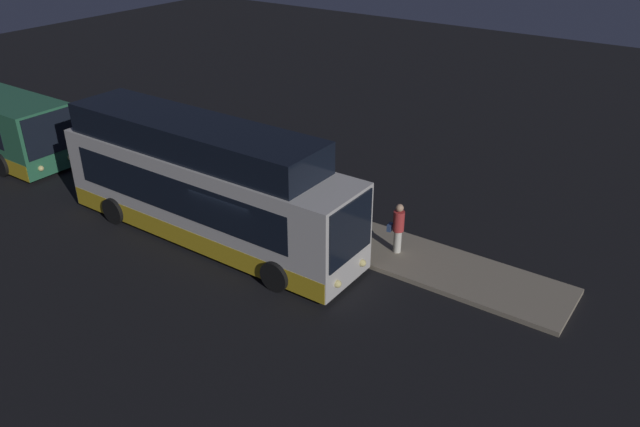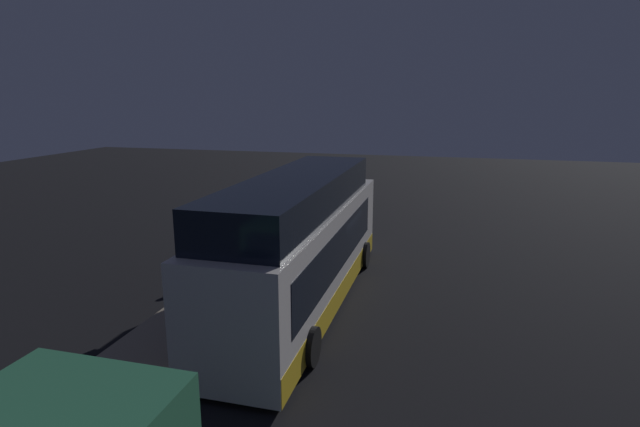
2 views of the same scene
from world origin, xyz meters
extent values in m
plane|color=black|center=(0.00, 0.00, 0.00)|extent=(80.00, 80.00, 0.00)
cube|color=gray|center=(0.00, 2.88, 0.08)|extent=(20.00, 2.55, 0.16)
cube|color=silver|center=(-1.75, 0.23, 1.66)|extent=(11.55, 2.54, 2.97)
cube|color=gold|center=(-1.75, 0.23, 0.52)|extent=(11.50, 2.56, 0.70)
cube|color=black|center=(-2.04, 0.23, 2.01)|extent=(9.47, 2.57, 1.31)
cube|color=black|center=(4.04, 0.23, 2.09)|extent=(0.06, 2.24, 1.90)
sphere|color=#F9E58C|center=(4.06, 0.92, 0.62)|extent=(0.24, 0.24, 0.24)
sphere|color=#F9E58C|center=(4.06, -0.47, 0.62)|extent=(0.24, 0.24, 0.24)
cylinder|color=black|center=(2.17, 1.50, 0.50)|extent=(0.99, 0.30, 0.99)
cylinder|color=black|center=(2.17, -1.04, 0.50)|extent=(0.99, 0.30, 0.99)
cylinder|color=black|center=(-5.34, 1.50, 0.50)|extent=(0.99, 0.30, 0.99)
cylinder|color=black|center=(-5.34, -1.04, 0.50)|extent=(0.99, 0.30, 0.99)
cube|color=black|center=(-2.22, 0.23, 3.67)|extent=(9.82, 2.34, 1.05)
cube|color=black|center=(-10.69, 0.23, 1.94)|extent=(0.06, 2.26, 1.74)
sphere|color=#F9E58C|center=(-10.67, 0.93, 0.63)|extent=(0.24, 0.24, 0.24)
sphere|color=#F9E58C|center=(-10.67, -0.48, 0.63)|extent=(0.24, 0.24, 0.24)
cylinder|color=black|center=(-12.65, 1.51, 0.53)|extent=(1.05, 0.30, 1.05)
cylinder|color=black|center=(-12.65, -1.06, 0.53)|extent=(1.05, 0.30, 1.05)
cylinder|color=silver|center=(4.26, 2.83, 0.57)|extent=(0.29, 0.29, 0.81)
cylinder|color=#BF3333|center=(4.26, 2.83, 1.32)|extent=(0.41, 0.41, 0.70)
sphere|color=tan|center=(4.26, 2.83, 1.80)|extent=(0.26, 0.26, 0.26)
cube|color=#334C7F|center=(3.98, 2.80, 1.02)|extent=(0.17, 0.29, 0.24)
cylinder|color=#4C476B|center=(0.39, 3.53, 0.53)|extent=(0.36, 0.36, 0.73)
cylinder|color=#334C8C|center=(0.39, 3.53, 1.22)|extent=(0.51, 0.51, 0.64)
sphere|color=beige|center=(0.39, 3.53, 1.66)|extent=(0.24, 0.24, 0.24)
cube|color=beige|center=(0.14, 3.39, 0.95)|extent=(0.26, 0.31, 0.24)
cube|color=#598C59|center=(0.23, 2.98, 0.47)|extent=(0.38, 0.27, 0.61)
cylinder|color=black|center=(0.23, 2.98, 0.89)|extent=(0.02, 0.02, 0.24)
cylinder|color=#4C4C51|center=(-2.41, 2.73, 1.31)|extent=(0.10, 0.10, 2.30)
cube|color=beige|center=(-2.41, 2.73, 2.20)|extent=(0.04, 0.86, 0.42)
cylinder|color=#2D4C33|center=(2.66, 2.85, 0.49)|extent=(0.44, 0.44, 0.65)
camera|label=1|loc=(12.37, -13.27, 11.02)|focal=35.00mm
camera|label=2|loc=(-16.02, -4.15, 6.46)|focal=28.00mm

